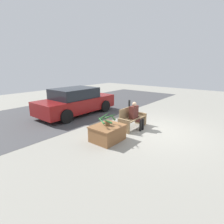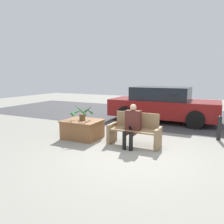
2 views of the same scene
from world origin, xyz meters
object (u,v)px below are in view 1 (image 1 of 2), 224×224
(bench, at_px, (132,119))
(planter_box, at_px, (107,133))
(person_seated, at_px, (135,114))
(parked_car, at_px, (76,101))
(bollard_post, at_px, (129,106))
(potted_plant, at_px, (107,119))

(bench, xyz_separation_m, planter_box, (-1.68, -0.06, -0.10))
(person_seated, bearing_deg, parked_car, 90.66)
(bench, xyz_separation_m, bollard_post, (2.12, 1.53, -0.01))
(planter_box, height_order, potted_plant, potted_plant)
(planter_box, relative_size, parked_car, 0.25)
(person_seated, height_order, planter_box, person_seated)
(parked_car, height_order, bollard_post, parked_car)
(person_seated, xyz_separation_m, planter_box, (-1.67, 0.12, -0.33))
(planter_box, bearing_deg, bench, 1.98)
(potted_plant, distance_m, parked_car, 4.00)
(person_seated, bearing_deg, bollard_post, 38.83)
(person_seated, bearing_deg, planter_box, 175.78)
(potted_plant, xyz_separation_m, parked_car, (1.64, 3.65, -0.08))
(bench, relative_size, parked_car, 0.33)
(person_seated, relative_size, bollard_post, 1.57)
(bollard_post, bearing_deg, person_seated, -141.17)
(bench, height_order, parked_car, parked_car)
(bench, height_order, bollard_post, bench)
(planter_box, relative_size, potted_plant, 1.64)
(bench, relative_size, person_seated, 1.24)
(bench, relative_size, planter_box, 1.28)
(bench, relative_size, bollard_post, 1.94)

